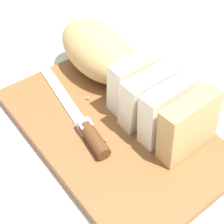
{
  "coord_description": "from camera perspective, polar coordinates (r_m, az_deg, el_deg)",
  "views": [
    {
      "loc": [
        0.28,
        -0.24,
        0.44
      ],
      "look_at": [
        0.0,
        0.0,
        0.05
      ],
      "focal_mm": 54.4,
      "sensor_mm": 36.0,
      "label": 1
    }
  ],
  "objects": [
    {
      "name": "crumb_near_knife",
      "position": [
        0.53,
        -1.05,
        -4.82
      ],
      "size": [
        0.0,
        0.0,
        0.0
      ],
      "primitive_type": "sphere",
      "color": "tan",
      "rests_on": "cutting_board"
    },
    {
      "name": "crumb_near_loaf",
      "position": [
        0.6,
        -4.08,
        2.32
      ],
      "size": [
        0.01,
        0.01,
        0.01
      ],
      "primitive_type": "sphere",
      "color": "tan",
      "rests_on": "cutting_board"
    },
    {
      "name": "ground_plane",
      "position": [
        0.58,
        0.0,
        -3.48
      ],
      "size": [
        3.0,
        3.0,
        0.0
      ],
      "primitive_type": "plane",
      "color": "beige"
    },
    {
      "name": "bread_loaf",
      "position": [
        0.59,
        1.36,
        7.23
      ],
      "size": [
        0.35,
        0.12,
        0.09
      ],
      "rotation": [
        0.0,
        0.0,
        -0.06
      ],
      "color": "tan",
      "rests_on": "cutting_board"
    },
    {
      "name": "bread_knife",
      "position": [
        0.55,
        -4.48,
        -2.56
      ],
      "size": [
        0.26,
        0.07,
        0.02
      ],
      "rotation": [
        0.0,
        0.0,
        2.95
      ],
      "color": "silver",
      "rests_on": "cutting_board"
    },
    {
      "name": "cutting_board",
      "position": [
        0.57,
        0.0,
        -2.81
      ],
      "size": [
        0.4,
        0.26,
        0.02
      ],
      "primitive_type": "cube",
      "rotation": [
        0.0,
        0.0,
        -0.04
      ],
      "color": "brown",
      "rests_on": "ground_plane"
    }
  ]
}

